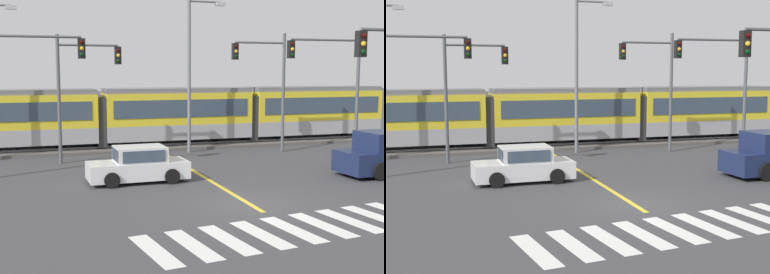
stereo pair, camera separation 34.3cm
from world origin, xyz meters
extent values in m
plane|color=#3D3D3F|center=(0.00, 0.00, 0.00)|extent=(200.00, 200.00, 0.00)
cube|color=#56514C|center=(0.00, 14.68, 0.09)|extent=(120.00, 4.00, 0.18)
cube|color=#939399|center=(0.00, 13.96, 0.23)|extent=(120.00, 0.08, 0.10)
cube|color=#939399|center=(0.00, 15.40, 0.23)|extent=(120.00, 0.08, 0.10)
cube|color=#9E9EA3|center=(-7.98, 14.68, 0.98)|extent=(9.00, 2.60, 0.90)
cube|color=yellow|center=(-7.98, 14.68, 2.38)|extent=(9.00, 2.60, 1.90)
cube|color=#384756|center=(-7.98, 13.36, 2.43)|extent=(8.28, 0.04, 1.04)
cube|color=slate|center=(-7.98, 14.68, 3.47)|extent=(9.00, 2.39, 0.28)
cylinder|color=black|center=(-5.51, 14.68, 0.53)|extent=(0.70, 0.20, 0.70)
cube|color=#9E9EA3|center=(1.52, 14.68, 0.98)|extent=(9.00, 2.60, 0.90)
cube|color=yellow|center=(1.52, 14.68, 2.38)|extent=(9.00, 2.60, 1.90)
cube|color=#384756|center=(1.52, 13.36, 2.43)|extent=(8.28, 0.04, 1.04)
cube|color=slate|center=(1.52, 14.68, 3.47)|extent=(9.00, 2.39, 0.28)
cylinder|color=black|center=(3.99, 14.68, 0.53)|extent=(0.70, 0.20, 0.70)
cylinder|color=black|center=(-0.96, 14.68, 0.53)|extent=(0.70, 0.20, 0.70)
cube|color=#9E9EA3|center=(11.02, 14.68, 0.98)|extent=(9.00, 2.60, 0.90)
cube|color=yellow|center=(11.02, 14.68, 2.38)|extent=(9.00, 2.60, 1.90)
cube|color=#384756|center=(11.02, 13.36, 2.43)|extent=(8.28, 0.04, 1.04)
cube|color=slate|center=(11.02, 14.68, 3.47)|extent=(9.00, 2.39, 0.28)
cylinder|color=black|center=(13.49, 14.68, 0.53)|extent=(0.70, 0.20, 0.70)
cylinder|color=black|center=(8.54, 14.68, 0.53)|extent=(0.70, 0.20, 0.70)
cube|color=#2D2D2D|center=(-3.23, 14.68, 1.68)|extent=(0.50, 2.34, 2.80)
cube|color=#2D2D2D|center=(6.27, 14.68, 1.68)|extent=(0.50, 2.34, 2.80)
cube|color=silver|center=(-4.36, -3.79, 0.00)|extent=(0.94, 2.85, 0.01)
cube|color=silver|center=(-3.27, -3.64, 0.00)|extent=(0.94, 2.85, 0.01)
cube|color=silver|center=(-2.18, -3.49, 0.00)|extent=(0.94, 2.85, 0.01)
cube|color=silver|center=(-1.09, -3.34, 0.00)|extent=(0.94, 2.85, 0.01)
cube|color=silver|center=(0.00, -3.19, 0.00)|extent=(0.94, 2.85, 0.01)
cube|color=silver|center=(1.09, -3.04, 0.00)|extent=(0.94, 2.85, 0.01)
cube|color=silver|center=(2.18, -2.89, 0.00)|extent=(0.94, 2.85, 0.01)
cube|color=silver|center=(3.27, -2.74, 0.00)|extent=(0.94, 2.85, 0.01)
cube|color=gold|center=(0.00, 5.74, 0.00)|extent=(0.20, 13.87, 0.01)
cube|color=silver|center=(-3.00, 4.89, 0.52)|extent=(4.24, 1.80, 0.72)
cube|color=silver|center=(-2.90, 4.89, 1.20)|extent=(2.13, 1.57, 0.64)
cube|color=#384756|center=(-3.90, 4.87, 1.20)|extent=(0.13, 1.43, 0.52)
cube|color=#384756|center=(-2.88, 4.11, 1.20)|extent=(1.79, 0.08, 0.48)
cylinder|color=black|center=(-4.24, 4.01, 0.32)|extent=(0.64, 0.23, 0.64)
cylinder|color=black|center=(-4.28, 5.71, 0.32)|extent=(0.64, 0.23, 0.64)
cylinder|color=black|center=(-1.72, 4.07, 0.32)|extent=(0.64, 0.23, 0.64)
cylinder|color=black|center=(-1.76, 5.77, 0.32)|extent=(0.64, 0.23, 0.64)
cube|color=#192347|center=(7.69, 3.02, 1.56)|extent=(1.79, 1.92, 0.84)
cube|color=#384756|center=(6.94, 2.99, 1.58)|extent=(0.18, 1.70, 0.66)
cylinder|color=black|center=(6.98, 2.01, 0.40)|extent=(0.81, 0.32, 0.80)
cylinder|color=black|center=(6.89, 3.97, 0.40)|extent=(0.81, 0.32, 0.80)
cube|color=black|center=(3.64, -1.01, 5.61)|extent=(0.32, 0.28, 0.90)
sphere|color=#360605|center=(3.64, -1.16, 5.88)|extent=(0.18, 0.18, 0.18)
sphere|color=#F7AA26|center=(3.64, -1.16, 5.61)|extent=(0.18, 0.18, 0.18)
sphere|color=black|center=(3.64, -1.16, 5.34)|extent=(0.18, 0.18, 0.18)
cylinder|color=#515459|center=(6.73, 10.68, 3.39)|extent=(0.18, 0.18, 6.78)
cylinder|color=#515459|center=(5.23, 10.68, 6.22)|extent=(3.00, 0.12, 0.12)
cube|color=black|center=(3.73, 10.68, 5.72)|extent=(0.32, 0.28, 0.90)
sphere|color=#360605|center=(3.73, 10.53, 5.99)|extent=(0.18, 0.18, 0.18)
sphere|color=#F7AA26|center=(3.73, 10.53, 5.72)|extent=(0.18, 0.18, 0.18)
sphere|color=black|center=(3.73, 10.53, 5.45)|extent=(0.18, 0.18, 0.18)
cylinder|color=#515459|center=(-5.81, 10.46, 3.23)|extent=(0.18, 0.18, 6.46)
cylinder|color=#515459|center=(-4.31, 10.46, 5.95)|extent=(3.00, 0.12, 0.12)
cube|color=black|center=(-2.81, 10.46, 5.45)|extent=(0.32, 0.28, 0.90)
sphere|color=#360605|center=(-2.81, 10.31, 5.72)|extent=(0.18, 0.18, 0.18)
sphere|color=#F7AA26|center=(-2.81, 10.31, 5.45)|extent=(0.18, 0.18, 0.18)
sphere|color=black|center=(-2.81, 10.31, 5.18)|extent=(0.18, 0.18, 0.18)
cylinder|color=#515459|center=(-6.94, 7.56, 6.17)|extent=(4.00, 0.12, 0.12)
cube|color=black|center=(-4.94, 7.56, 5.67)|extent=(0.32, 0.28, 0.90)
sphere|color=#360605|center=(-4.94, 7.41, 5.94)|extent=(0.18, 0.18, 0.18)
sphere|color=#F7AA26|center=(-4.94, 7.41, 5.67)|extent=(0.18, 0.18, 0.18)
sphere|color=black|center=(-4.94, 7.41, 5.40)|extent=(0.18, 0.18, 0.18)
cylinder|color=#515459|center=(9.48, 7.51, 3.38)|extent=(0.18, 0.18, 6.77)
cylinder|color=#515459|center=(7.48, 7.51, 6.25)|extent=(4.00, 0.12, 0.12)
cube|color=black|center=(5.48, 7.51, 5.75)|extent=(0.32, 0.28, 0.90)
sphere|color=#360605|center=(5.48, 7.36, 6.02)|extent=(0.18, 0.18, 0.18)
sphere|color=#F7AA26|center=(5.48, 7.36, 5.75)|extent=(0.18, 0.18, 0.18)
sphere|color=black|center=(5.48, 7.36, 5.48)|extent=(0.18, 0.18, 0.18)
cube|color=#B2B2B7|center=(-7.94, 12.14, 7.86)|extent=(0.56, 0.28, 0.20)
cylinder|color=slate|center=(1.47, 11.97, 4.36)|extent=(0.20, 0.20, 8.71)
cylinder|color=slate|center=(2.40, 11.97, 8.51)|extent=(1.85, 0.12, 0.12)
cube|color=#B2B2B7|center=(3.32, 11.97, 8.41)|extent=(0.56, 0.28, 0.20)
camera|label=1|loc=(-7.51, -17.02, 4.74)|focal=50.00mm
camera|label=2|loc=(-7.18, -17.12, 4.74)|focal=50.00mm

